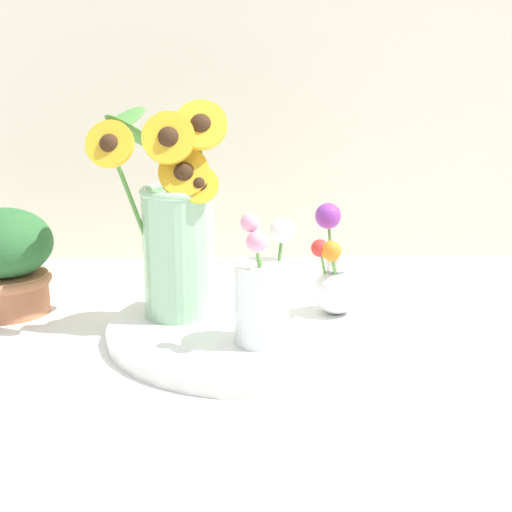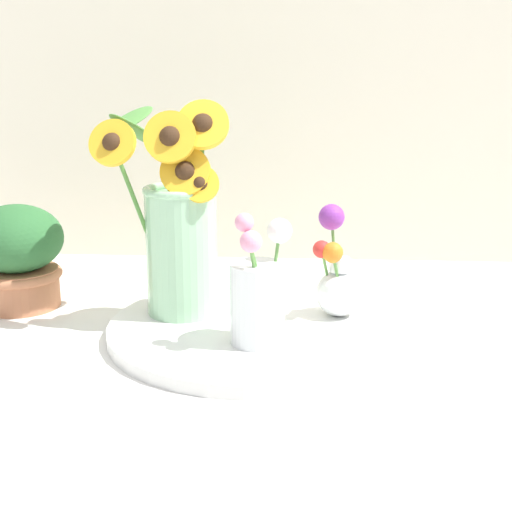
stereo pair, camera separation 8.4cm
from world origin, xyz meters
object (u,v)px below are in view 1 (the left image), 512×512
(mason_jar_sunflowers, at_px, (176,233))
(potted_plant, at_px, (6,259))
(vase_small_center, at_px, (263,295))
(vase_bulb_right, at_px, (334,276))
(serving_tray, at_px, (256,329))

(mason_jar_sunflowers, relative_size, potted_plant, 1.89)
(vase_small_center, bearing_deg, vase_bulb_right, 47.40)
(vase_bulb_right, bearing_deg, mason_jar_sunflowers, -179.00)
(serving_tray, xyz_separation_m, mason_jar_sunflowers, (-0.13, 0.04, 0.15))
(serving_tray, distance_m, vase_small_center, 0.12)
(vase_bulb_right, distance_m, potted_plant, 0.57)
(potted_plant, bearing_deg, mason_jar_sunflowers, -13.02)
(serving_tray, relative_size, vase_bulb_right, 2.60)
(serving_tray, relative_size, vase_small_center, 2.36)
(mason_jar_sunflowers, bearing_deg, vase_bulb_right, 1.00)
(serving_tray, height_order, vase_small_center, vase_small_center)
(mason_jar_sunflowers, bearing_deg, vase_small_center, -41.93)
(mason_jar_sunflowers, xyz_separation_m, vase_bulb_right, (0.26, 0.00, -0.08))
(vase_bulb_right, bearing_deg, potted_plant, 173.33)
(serving_tray, distance_m, vase_bulb_right, 0.16)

